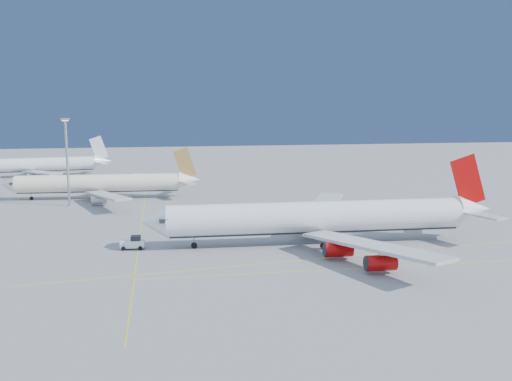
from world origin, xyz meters
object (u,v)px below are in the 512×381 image
airliner_etihad (103,183)px  light_mast (67,155)px  airliner_virgin (324,217)px  airliner_third (35,165)px  pushback_tug (133,243)px

airliner_etihad → light_mast: 16.15m
airliner_etihad → light_mast: light_mast is taller
airliner_virgin → light_mast: bearing=138.9°
airliner_etihad → light_mast: (-8.20, -10.14, 9.54)m
airliner_third → light_mast: 67.43m
light_mast → airliner_etihad: bearing=51.0°
airliner_virgin → airliner_third: bearing=125.5°
light_mast → airliner_third: bearing=108.8°
airliner_etihad → airliner_virgin: bearing=-49.1°
airliner_third → light_mast: (21.53, -63.19, 9.51)m
pushback_tug → light_mast: light_mast is taller
pushback_tug → airliner_virgin: bearing=-0.0°
airliner_etihad → pushback_tug: (11.03, -59.67, -3.35)m
airliner_etihad → airliner_third: airliner_third is taller
pushback_tug → light_mast: bearing=114.5°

